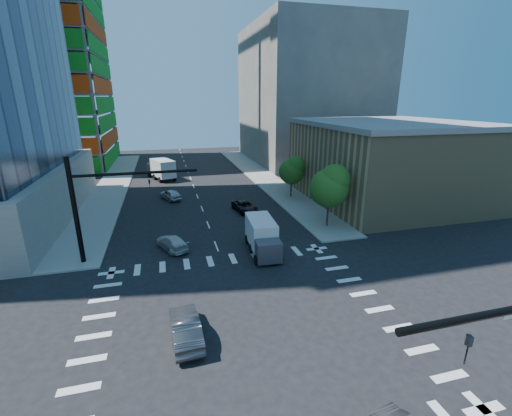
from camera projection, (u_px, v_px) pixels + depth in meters
name	position (u px, v px, depth m)	size (l,w,h in m)	color
ground	(245.00, 322.00, 21.56)	(160.00, 160.00, 0.00)	black
road_markings	(245.00, 322.00, 21.55)	(20.00, 20.00, 0.01)	silver
sidewalk_ne	(262.00, 176.00, 61.39)	(5.00, 60.00, 0.15)	gray
sidewalk_nw	(113.00, 185.00, 55.23)	(5.00, 60.00, 0.15)	gray
construction_building	(26.00, 36.00, 64.20)	(25.16, 34.50, 70.60)	gray
commercial_building	(387.00, 161.00, 46.31)	(20.50, 22.50, 10.60)	tan
bg_building_ne	(307.00, 96.00, 74.49)	(24.00, 30.00, 28.00)	#5D5A54
signal_mast_nw	(94.00, 200.00, 27.98)	(10.20, 0.40, 9.00)	black
tree_south	(331.00, 185.00, 36.01)	(4.16, 4.16, 6.82)	#382316
tree_north	(293.00, 170.00, 47.34)	(3.54, 3.52, 5.78)	#382316
car_nb_far	(245.00, 206.00, 42.43)	(2.12, 4.60, 1.28)	black
car_sb_near	(172.00, 243.00, 31.84)	(1.79, 4.39, 1.28)	#B7B7B7
car_sb_mid	(171.00, 194.00, 47.43)	(1.71, 4.24, 1.45)	#B8B9C0
car_sb_cross	(186.00, 328.00, 19.85)	(1.61, 4.61, 1.52)	#414145
box_truck_near	(263.00, 240.00, 30.82)	(2.75, 5.76, 2.95)	black
box_truck_far	(161.00, 170.00, 59.48)	(4.96, 7.24, 3.50)	black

